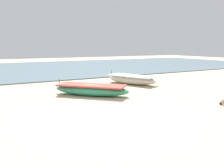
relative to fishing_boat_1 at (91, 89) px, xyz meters
The scene contains 4 objects.
ground 3.57m from the fishing_boat_1, 101.09° to the right, with size 80.00×80.00×0.00m, color beige.
sea_water 15.43m from the fishing_boat_1, 92.54° to the left, with size 60.00×20.00×0.08m, color slate.
fishing_boat_1 is the anchor object (origin of this frame).
fishing_boat_3 4.20m from the fishing_boat_1, 28.03° to the left, with size 2.52×3.70×0.78m.
Camera 1 is at (-3.92, -7.08, 2.47)m, focal length 37.44 mm.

